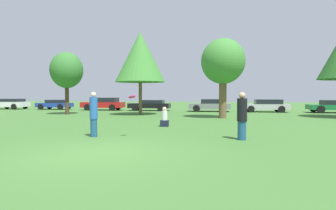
{
  "coord_description": "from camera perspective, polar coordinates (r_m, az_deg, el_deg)",
  "views": [
    {
      "loc": [
        3.59,
        -6.91,
        1.63
      ],
      "look_at": [
        1.23,
        3.49,
        1.24
      ],
      "focal_mm": 29.03,
      "sensor_mm": 36.0,
      "label": 1
    }
  ],
  "objects": [
    {
      "name": "bystander_sitting",
      "position": [
        14.08,
        -0.74,
        -2.83
      ],
      "size": [
        0.4,
        0.33,
        1.02
      ],
      "color": "#191E33",
      "rests_on": "ground"
    },
    {
      "name": "ground_plane",
      "position": [
        7.96,
        -14.58,
        -9.79
      ],
      "size": [
        120.0,
        120.0,
        0.0
      ],
      "primitive_type": "plane",
      "color": "#3D6B2D"
    },
    {
      "name": "tree_1",
      "position": [
        22.95,
        -5.86,
        9.98
      ],
      "size": [
        4.15,
        4.15,
        6.88
      ],
      "color": "brown",
      "rests_on": "ground"
    },
    {
      "name": "parked_car_silver",
      "position": [
        27.95,
        19.79,
        -0.06
      ],
      "size": [
        4.51,
        2.2,
        1.22
      ],
      "rotation": [
        0.0,
        0.0,
        3.2
      ],
      "color": "#B2B2B7",
      "rests_on": "ground"
    },
    {
      "name": "parked_car_white",
      "position": [
        36.84,
        -30.13,
        0.27
      ],
      "size": [
        4.07,
        2.22,
        1.21
      ],
      "rotation": [
        0.0,
        0.0,
        3.2
      ],
      "color": "silver",
      "rests_on": "ground"
    },
    {
      "name": "parked_car_black",
      "position": [
        28.7,
        -3.77,
        0.05
      ],
      "size": [
        4.43,
        2.01,
        1.13
      ],
      "rotation": [
        0.0,
        0.0,
        3.2
      ],
      "color": "black",
      "rests_on": "ground"
    },
    {
      "name": "frisbee",
      "position": [
        10.36,
        -7.58,
        1.72
      ],
      "size": [
        0.28,
        0.26,
        0.17
      ],
      "color": "#F21E72"
    },
    {
      "name": "parked_car_grey",
      "position": [
        27.47,
        8.89,
        0.03
      ],
      "size": [
        4.13,
        2.24,
        1.23
      ],
      "rotation": [
        0.0,
        0.0,
        3.2
      ],
      "color": "slate",
      "rests_on": "ground"
    },
    {
      "name": "person_thrower",
      "position": [
        10.97,
        -15.34,
        -1.84
      ],
      "size": [
        0.31,
        0.31,
        1.75
      ],
      "rotation": [
        0.0,
        0.0,
        0.09
      ],
      "color": "navy",
      "rests_on": "ground"
    },
    {
      "name": "tree_2",
      "position": [
        19.75,
        11.47,
        8.8
      ],
      "size": [
        3.08,
        3.08,
        5.62
      ],
      "color": "brown",
      "rests_on": "ground"
    },
    {
      "name": "parked_car_blue",
      "position": [
        33.77,
        -22.6,
        0.17
      ],
      "size": [
        3.96,
        2.02,
        1.11
      ],
      "rotation": [
        0.0,
        0.0,
        3.2
      ],
      "color": "#1E389E",
      "rests_on": "ground"
    },
    {
      "name": "parked_car_green",
      "position": [
        29.26,
        31.3,
        -0.16
      ],
      "size": [
        4.12,
        2.19,
        1.18
      ],
      "rotation": [
        0.0,
        0.0,
        3.2
      ],
      "color": "#196633",
      "rests_on": "ground"
    },
    {
      "name": "person_catcher",
      "position": [
        10.21,
        15.28,
        -2.23
      ],
      "size": [
        0.36,
        0.36,
        1.74
      ],
      "rotation": [
        0.0,
        0.0,
        -3.05
      ],
      "color": "navy",
      "rests_on": "ground"
    },
    {
      "name": "tree_0",
      "position": [
        24.57,
        -20.51,
        6.81
      ],
      "size": [
        2.7,
        2.7,
        5.25
      ],
      "color": "#473323",
      "rests_on": "ground"
    },
    {
      "name": "parked_car_red",
      "position": [
        30.41,
        -13.35,
        0.3
      ],
      "size": [
        4.61,
        2.18,
        1.36
      ],
      "rotation": [
        0.0,
        0.0,
        3.2
      ],
      "color": "red",
      "rests_on": "ground"
    }
  ]
}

